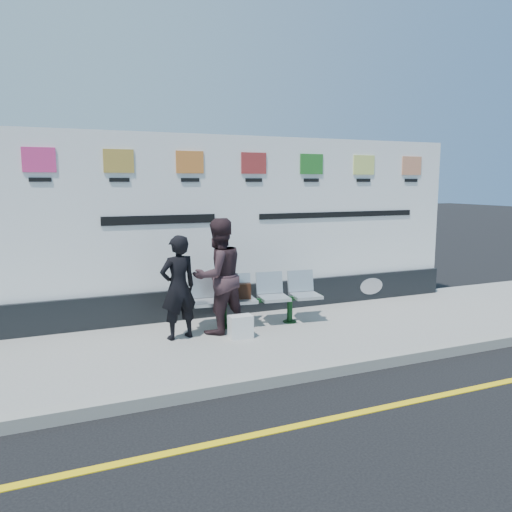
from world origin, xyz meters
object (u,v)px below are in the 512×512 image
at_px(billboard, 252,237).
at_px(bench, 258,311).
at_px(woman_left, 178,287).
at_px(woman_right, 218,276).

relative_size(billboard, bench, 3.88).
xyz_separation_m(woman_left, woman_right, (0.63, 0.07, 0.11)).
xyz_separation_m(bench, woman_right, (-0.69, -0.12, 0.64)).
relative_size(billboard, woman_left, 5.33).
height_order(billboard, woman_left, billboard).
bearing_deg(billboard, bench, -106.95).
height_order(bench, woman_left, woman_left).
distance_m(billboard, woman_left, 1.97).
bearing_deg(woman_right, billboard, -149.28).
bearing_deg(billboard, woman_left, -146.31).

